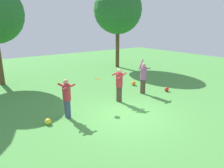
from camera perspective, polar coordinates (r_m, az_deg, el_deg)
name	(u,v)px	position (r m, az deg, el deg)	size (l,w,h in m)	color
ground_plane	(126,115)	(9.24, 3.89, -8.46)	(40.00, 40.00, 0.00)	#4C9342
person_thrower	(143,76)	(11.78, 8.62, 2.31)	(0.62, 0.51, 1.95)	#4C382D
person_catcher	(67,95)	(8.78, -12.38, -3.05)	(0.63, 0.56, 1.70)	#38476B
person_bystander	(119,82)	(10.40, 2.01, 0.45)	(0.60, 0.50, 1.73)	#4C382D
frisbee	(97,79)	(9.62, -4.15, 1.39)	(0.32, 0.32, 0.10)	orange
ball_red	(167,89)	(12.68, 14.80, -1.42)	(0.26, 0.26, 0.26)	red
ball_orange	(134,83)	(13.56, 5.96, 0.20)	(0.27, 0.27, 0.27)	orange
ball_yellow	(48,121)	(8.73, -17.20, -9.83)	(0.25, 0.25, 0.25)	yellow
tree_far_right	(118,10)	(19.08, 1.59, 19.76)	(4.19, 4.19, 7.16)	brown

